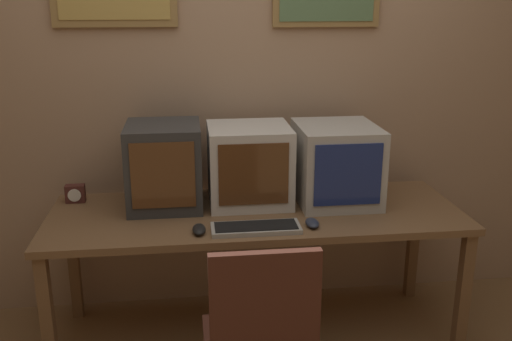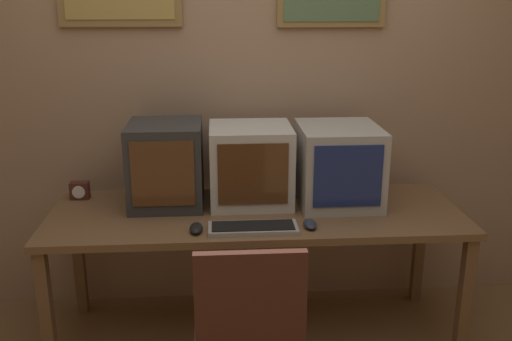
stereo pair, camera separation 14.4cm
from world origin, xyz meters
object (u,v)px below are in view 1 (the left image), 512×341
(mouse_far_corner, at_px, (199,229))
(monitor_left, at_px, (164,166))
(monitor_right, at_px, (336,164))
(desk_clock, at_px, (75,194))
(monitor_center, at_px, (249,164))
(mouse_near_keyboard, at_px, (312,223))
(keyboard_main, at_px, (256,228))

(mouse_far_corner, bearing_deg, monitor_left, 112.40)
(monitor_right, bearing_deg, desk_clock, 174.19)
(monitor_center, relative_size, mouse_far_corner, 3.54)
(monitor_left, relative_size, mouse_far_corner, 3.61)
(monitor_left, relative_size, mouse_near_keyboard, 3.77)
(monitor_left, distance_m, keyboard_main, 0.61)
(desk_clock, bearing_deg, monitor_left, -12.39)
(monitor_left, xyz_separation_m, monitor_center, (0.44, 0.00, -0.01))
(mouse_near_keyboard, bearing_deg, desk_clock, 157.74)
(keyboard_main, bearing_deg, mouse_near_keyboard, 3.72)
(monitor_left, relative_size, desk_clock, 4.34)
(monitor_center, xyz_separation_m, keyboard_main, (-0.01, -0.40, -0.19))
(keyboard_main, relative_size, mouse_near_keyboard, 3.65)
(monitor_center, bearing_deg, keyboard_main, -91.94)
(keyboard_main, relative_size, mouse_far_corner, 3.50)
(monitor_center, relative_size, keyboard_main, 1.01)
(monitor_center, height_order, mouse_near_keyboard, monitor_center)
(keyboard_main, height_order, desk_clock, desk_clock)
(monitor_right, height_order, mouse_near_keyboard, monitor_right)
(monitor_right, xyz_separation_m, mouse_far_corner, (-0.73, -0.36, -0.19))
(keyboard_main, xyz_separation_m, desk_clock, (-0.90, 0.50, 0.03))
(mouse_near_keyboard, bearing_deg, keyboard_main, -176.28)
(monitor_left, height_order, mouse_far_corner, monitor_left)
(monitor_right, distance_m, desk_clock, 1.39)
(monitor_left, height_order, keyboard_main, monitor_left)
(monitor_left, distance_m, monitor_center, 0.44)
(keyboard_main, xyz_separation_m, mouse_near_keyboard, (0.27, 0.02, 0.00))
(monitor_left, bearing_deg, monitor_right, -2.22)
(monitor_right, height_order, mouse_far_corner, monitor_right)
(keyboard_main, height_order, mouse_near_keyboard, mouse_near_keyboard)
(mouse_near_keyboard, relative_size, mouse_far_corner, 0.96)
(mouse_far_corner, bearing_deg, monitor_center, 54.91)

